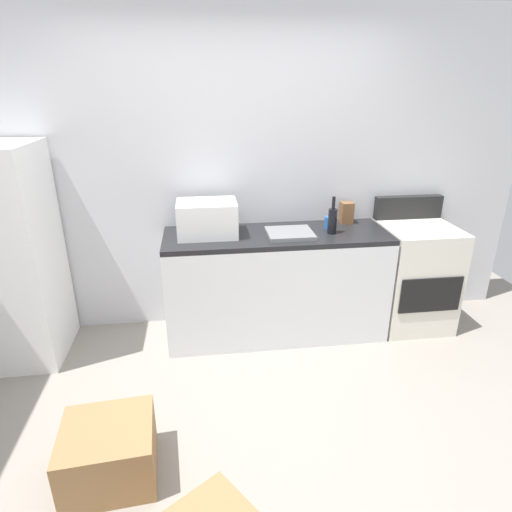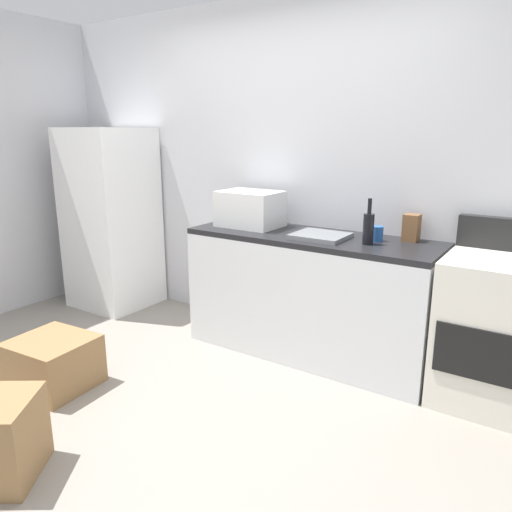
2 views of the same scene
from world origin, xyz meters
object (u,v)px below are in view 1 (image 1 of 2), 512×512
object	(u,v)px
refrigerator	(4,257)
stove_oven	(413,274)
coffee_mug	(329,223)
cardboard_box_medium	(109,452)
knife_block	(347,213)
microwave	(207,219)
wine_bottle	(332,220)

from	to	relation	value
refrigerator	stove_oven	size ratio (longest dim) A/B	1.49
stove_oven	refrigerator	bearing A→B (deg)	-179.03
coffee_mug	cardboard_box_medium	size ratio (longest dim) A/B	0.21
refrigerator	coffee_mug	distance (m)	2.51
coffee_mug	knife_block	bearing A→B (deg)	34.23
refrigerator	cardboard_box_medium	distance (m)	1.72
refrigerator	microwave	xyz separation A→B (m)	(1.50, 0.08, 0.21)
microwave	stove_oven	bearing A→B (deg)	-0.87
microwave	coffee_mug	bearing A→B (deg)	2.19
refrigerator	wine_bottle	xyz separation A→B (m)	(2.48, -0.01, 0.19)
refrigerator	cardboard_box_medium	xyz separation A→B (m)	(0.90, -1.31, -0.66)
refrigerator	cardboard_box_medium	size ratio (longest dim) A/B	3.42
refrigerator	knife_block	xyz separation A→B (m)	(2.69, 0.25, 0.17)
stove_oven	wine_bottle	size ratio (longest dim) A/B	3.67
microwave	wine_bottle	size ratio (longest dim) A/B	1.53
refrigerator	stove_oven	xyz separation A→B (m)	(3.27, 0.06, -0.36)
stove_oven	microwave	distance (m)	1.86
microwave	wine_bottle	xyz separation A→B (m)	(0.98, -0.09, -0.03)
coffee_mug	knife_block	world-z (taller)	knife_block
stove_oven	cardboard_box_medium	world-z (taller)	stove_oven
stove_oven	coffee_mug	distance (m)	0.91
wine_bottle	knife_block	xyz separation A→B (m)	(0.20, 0.26, -0.02)
cardboard_box_medium	wine_bottle	bearing A→B (deg)	39.39
microwave	knife_block	distance (m)	1.20
refrigerator	stove_oven	world-z (taller)	refrigerator
refrigerator	coffee_mug	world-z (taller)	refrigerator
stove_oven	coffee_mug	size ratio (longest dim) A/B	11.00
stove_oven	wine_bottle	distance (m)	0.96
refrigerator	microwave	bearing A→B (deg)	3.13
wine_bottle	knife_block	size ratio (longest dim) A/B	1.67
microwave	cardboard_box_medium	distance (m)	1.75
coffee_mug	knife_block	xyz separation A→B (m)	(0.19, 0.13, 0.04)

